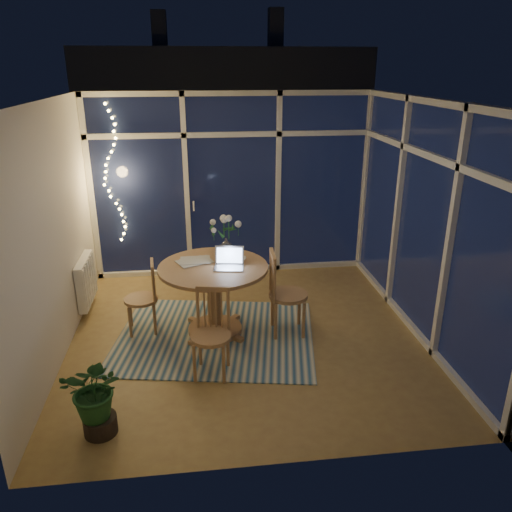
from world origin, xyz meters
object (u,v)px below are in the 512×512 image
at_px(chair_left, 141,298).
at_px(potted_plant, 96,395).
at_px(chair_front, 211,334).
at_px(laptop, 229,258).
at_px(chair_right, 288,293).
at_px(flower_vase, 226,247).
at_px(dining_table, 214,300).

height_order(chair_left, potted_plant, chair_left).
relative_size(chair_front, laptop, 2.84).
bearing_deg(laptop, chair_right, 7.20).
bearing_deg(laptop, chair_left, 176.63).
bearing_deg(chair_front, flower_vase, 90.45).
xyz_separation_m(dining_table, flower_vase, (0.17, 0.31, 0.52)).
distance_m(dining_table, chair_left, 0.84).
bearing_deg(flower_vase, chair_front, -101.88).
distance_m(chair_left, laptop, 1.15).
height_order(chair_right, potted_plant, chair_right).
distance_m(chair_left, potted_plant, 1.73).
height_order(chair_front, flower_vase, flower_vase).
relative_size(chair_left, laptop, 2.71).
xyz_separation_m(chair_front, laptop, (0.24, 0.75, 0.50)).
height_order(chair_right, laptop, laptop).
relative_size(flower_vase, potted_plant, 0.28).
bearing_deg(laptop, potted_plant, -120.12).
bearing_deg(laptop, dining_table, 161.42).
distance_m(chair_right, flower_vase, 0.90).
relative_size(dining_table, chair_right, 1.21).
bearing_deg(laptop, flower_vase, 98.65).
bearing_deg(chair_front, dining_table, 97.52).
relative_size(chair_left, chair_right, 0.86).
xyz_separation_m(chair_left, potted_plant, (-0.21, -1.71, -0.05)).
height_order(dining_table, flower_vase, flower_vase).
relative_size(dining_table, laptop, 3.82).
bearing_deg(flower_vase, chair_left, -169.97).
distance_m(chair_front, potted_plant, 1.23).
distance_m(chair_right, laptop, 0.80).
height_order(laptop, flower_vase, laptop).
bearing_deg(potted_plant, flower_vase, 57.29).
distance_m(chair_left, chair_right, 1.69).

